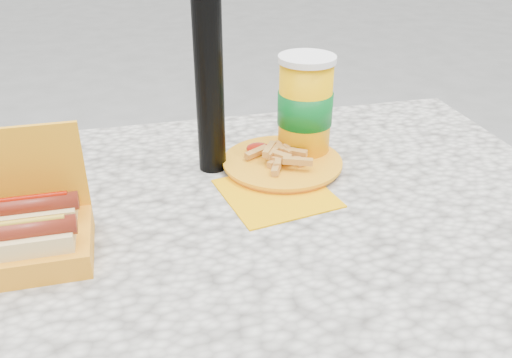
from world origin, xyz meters
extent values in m
cube|color=beige|center=(0.00, 0.00, 0.72)|extent=(1.20, 0.80, 0.05)
cylinder|color=black|center=(0.50, 0.30, 0.35)|extent=(0.07, 0.07, 0.70)
cube|color=orange|center=(-0.32, -0.06, 0.77)|extent=(0.21, 0.14, 0.04)
cube|color=orange|center=(-0.32, 0.01, 0.86)|extent=(0.21, 0.01, 0.14)
cube|color=#ECC189|center=(-0.32, -0.09, 0.79)|extent=(0.18, 0.05, 0.04)
cylinder|color=maroon|center=(-0.32, -0.09, 0.82)|extent=(0.19, 0.03, 0.03)
cylinder|color=gold|center=(-0.32, -0.09, 0.83)|extent=(0.16, 0.01, 0.01)
cube|color=#ECC189|center=(-0.32, -0.02, 0.79)|extent=(0.18, 0.05, 0.04)
cylinder|color=maroon|center=(-0.32, -0.02, 0.82)|extent=(0.19, 0.03, 0.03)
cylinder|color=#960E00|center=(-0.32, -0.02, 0.83)|extent=(0.16, 0.01, 0.01)
cube|color=#F3A400|center=(0.09, 0.04, 0.75)|extent=(0.20, 0.20, 0.00)
cylinder|color=orange|center=(0.13, 0.13, 0.76)|extent=(0.21, 0.21, 0.01)
cylinder|color=orange|center=(0.13, 0.13, 0.76)|extent=(0.22, 0.22, 0.01)
cube|color=gold|center=(0.08, 0.15, 0.77)|extent=(0.05, 0.04, 0.01)
cube|color=gold|center=(0.10, 0.14, 0.79)|extent=(0.04, 0.05, 0.01)
cube|color=gold|center=(0.11, 0.11, 0.78)|extent=(0.03, 0.05, 0.01)
cube|color=gold|center=(0.11, 0.13, 0.78)|extent=(0.03, 0.05, 0.01)
cube|color=gold|center=(0.11, 0.12, 0.78)|extent=(0.04, 0.05, 0.01)
cube|color=gold|center=(0.15, 0.12, 0.77)|extent=(0.02, 0.05, 0.01)
cube|color=gold|center=(0.11, 0.12, 0.77)|extent=(0.05, 0.04, 0.01)
cube|color=gold|center=(0.13, 0.14, 0.78)|extent=(0.03, 0.05, 0.01)
cube|color=gold|center=(0.11, 0.13, 0.78)|extent=(0.05, 0.05, 0.01)
cube|color=gold|center=(0.12, 0.13, 0.78)|extent=(0.05, 0.05, 0.01)
cube|color=gold|center=(0.14, 0.13, 0.78)|extent=(0.05, 0.04, 0.01)
cube|color=gold|center=(0.14, 0.16, 0.78)|extent=(0.05, 0.02, 0.01)
cube|color=gold|center=(0.16, 0.14, 0.77)|extent=(0.05, 0.04, 0.01)
cube|color=gold|center=(0.15, 0.14, 0.77)|extent=(0.05, 0.02, 0.01)
cube|color=gold|center=(0.16, 0.15, 0.78)|extent=(0.05, 0.03, 0.01)
cube|color=gold|center=(0.14, 0.08, 0.78)|extent=(0.05, 0.03, 0.01)
cube|color=gold|center=(0.13, 0.13, 0.77)|extent=(0.04, 0.05, 0.01)
cube|color=gold|center=(0.10, 0.09, 0.77)|extent=(0.03, 0.05, 0.01)
ellipsoid|color=#960E00|center=(0.09, 0.18, 0.77)|extent=(0.05, 0.05, 0.01)
cube|color=#AF0014|center=(0.14, 0.14, 0.78)|extent=(0.09, 0.05, 0.00)
cylinder|color=#FFAE00|center=(0.18, 0.17, 0.84)|extent=(0.10, 0.10, 0.19)
cylinder|color=#045F1C|center=(0.18, 0.17, 0.85)|extent=(0.10, 0.10, 0.06)
cylinder|color=white|center=(0.18, 0.17, 0.94)|extent=(0.10, 0.10, 0.01)
camera|label=1|loc=(-0.13, -0.73, 1.21)|focal=38.00mm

